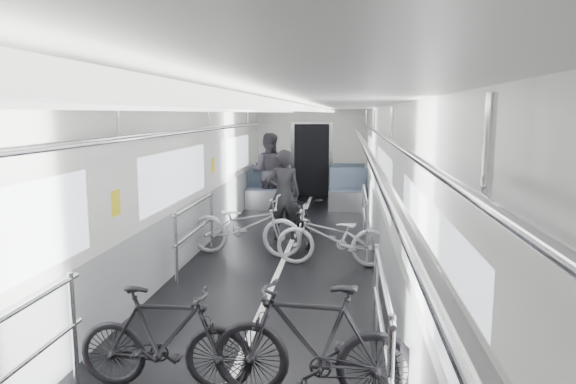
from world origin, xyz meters
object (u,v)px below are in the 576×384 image
object	(u,v)px
bike_left_mid	(165,338)
person_standing	(284,195)
bike_right_mid	(333,237)
bike_right_near	(312,343)
person_seated	(268,171)
bike_left_far	(245,225)
bike_aisle	(302,218)

from	to	relation	value
bike_left_mid	person_standing	size ratio (longest dim) A/B	0.90
person_standing	bike_right_mid	bearing A→B (deg)	111.14
bike_right_near	person_standing	size ratio (longest dim) A/B	0.99
person_seated	bike_left_far	bearing A→B (deg)	93.71
bike_aisle	person_standing	world-z (taller)	person_standing
bike_left_mid	bike_right_near	distance (m)	1.23
bike_left_mid	person_standing	distance (m)	5.28
bike_left_far	bike_aisle	xyz separation A→B (m)	(0.84, 1.03, -0.08)
bike_right_near	bike_aisle	world-z (taller)	bike_right_near
bike_left_far	person_seated	size ratio (longest dim) A/B	1.03
bike_left_mid	bike_right_near	world-z (taller)	bike_right_near
bike_left_mid	person_seated	bearing A→B (deg)	1.94
person_standing	bike_left_far	bearing A→B (deg)	56.64
bike_right_mid	person_seated	xyz separation A→B (m)	(-1.69, 4.62, 0.46)
bike_right_near	person_standing	bearing A→B (deg)	-166.51
bike_left_mid	bike_right_mid	size ratio (longest dim) A/B	0.87
bike_right_mid	person_seated	distance (m)	4.94
bike_right_near	person_seated	world-z (taller)	person_seated
bike_aisle	bike_right_mid	bearing A→B (deg)	-84.62
bike_right_near	person_seated	xyz separation A→B (m)	(-1.63, 8.36, 0.42)
bike_left_far	person_standing	bearing A→B (deg)	-16.86
bike_right_near	bike_left_mid	bearing A→B (deg)	-88.23
bike_left_far	bike_right_mid	bearing A→B (deg)	-99.96
bike_left_mid	person_seated	size ratio (longest dim) A/B	0.81
bike_right_near	bike_right_mid	xyz separation A→B (m)	(0.05, 3.74, -0.04)
bike_left_far	person_standing	distance (m)	1.28
bike_left_far	person_standing	size ratio (longest dim) A/B	1.14
person_seated	bike_right_mid	bearing A→B (deg)	110.29
bike_left_mid	bike_right_mid	distance (m)	3.91
bike_right_near	bike_right_mid	size ratio (longest dim) A/B	0.96
bike_left_mid	person_standing	bearing A→B (deg)	-4.59
bike_left_far	bike_left_mid	bearing A→B (deg)	-171.38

